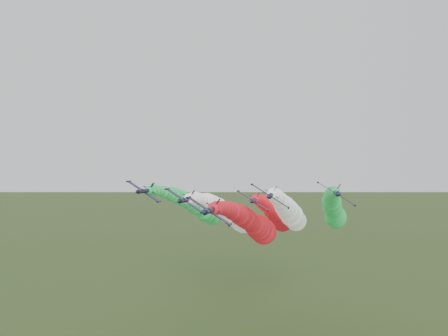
{
  "coord_description": "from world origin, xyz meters",
  "views": [
    {
      "loc": [
        9.72,
        -85.04,
        48.6
      ],
      "look_at": [
        -5.33,
        1.84,
        49.19
      ],
      "focal_mm": 35.0,
      "sensor_mm": 36.0,
      "label": 1
    }
  ],
  "objects_px": {
    "jet_lead": "(253,224)",
    "jet_trail": "(275,214)",
    "jet_inner_right": "(289,212)",
    "jet_outer_left": "(198,207)",
    "jet_outer_right": "(334,210)",
    "jet_inner_left": "(230,214)"
  },
  "relations": [
    {
      "from": "jet_lead",
      "to": "jet_trail",
      "type": "relative_size",
      "value": 1.0
    },
    {
      "from": "jet_inner_left",
      "to": "jet_outer_right",
      "type": "bearing_deg",
      "value": 12.82
    },
    {
      "from": "jet_outer_left",
      "to": "jet_outer_right",
      "type": "xyz_separation_m",
      "value": [
        41.27,
        -4.86,
        0.3
      ]
    },
    {
      "from": "jet_lead",
      "to": "jet_inner_right",
      "type": "relative_size",
      "value": 1.01
    },
    {
      "from": "jet_lead",
      "to": "jet_outer_right",
      "type": "relative_size",
      "value": 1.01
    },
    {
      "from": "jet_lead",
      "to": "jet_trail",
      "type": "distance_m",
      "value": 29.95
    },
    {
      "from": "jet_lead",
      "to": "jet_inner_right",
      "type": "distance_m",
      "value": 15.56
    },
    {
      "from": "jet_lead",
      "to": "jet_outer_left",
      "type": "distance_m",
      "value": 28.61
    },
    {
      "from": "jet_lead",
      "to": "jet_outer_right",
      "type": "bearing_deg",
      "value": 36.23
    },
    {
      "from": "jet_lead",
      "to": "jet_inner_left",
      "type": "height_order",
      "value": "jet_inner_left"
    },
    {
      "from": "jet_inner_right",
      "to": "jet_lead",
      "type": "bearing_deg",
      "value": -125.94
    },
    {
      "from": "jet_outer_left",
      "to": "jet_outer_right",
      "type": "height_order",
      "value": "jet_outer_right"
    },
    {
      "from": "jet_inner_left",
      "to": "jet_outer_left",
      "type": "bearing_deg",
      "value": 136.05
    },
    {
      "from": "jet_inner_right",
      "to": "jet_trail",
      "type": "relative_size",
      "value": 0.99
    },
    {
      "from": "jet_lead",
      "to": "jet_inner_right",
      "type": "xyz_separation_m",
      "value": [
        9.05,
        12.48,
        2.17
      ]
    },
    {
      "from": "jet_outer_left",
      "to": "jet_trail",
      "type": "distance_m",
      "value": 25.53
    },
    {
      "from": "jet_inner_right",
      "to": "jet_trail",
      "type": "bearing_deg",
      "value": 105.42
    },
    {
      "from": "jet_inner_left",
      "to": "jet_inner_right",
      "type": "height_order",
      "value": "jet_inner_right"
    },
    {
      "from": "jet_trail",
      "to": "jet_inner_right",
      "type": "bearing_deg",
      "value": -74.58
    },
    {
      "from": "jet_trail",
      "to": "jet_lead",
      "type": "bearing_deg",
      "value": -98.28
    },
    {
      "from": "jet_outer_left",
      "to": "jet_outer_right",
      "type": "distance_m",
      "value": 41.56
    },
    {
      "from": "jet_lead",
      "to": "jet_inner_right",
      "type": "height_order",
      "value": "jet_inner_right"
    }
  ]
}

